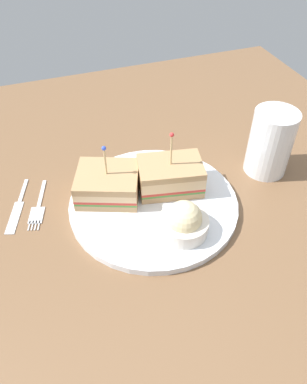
# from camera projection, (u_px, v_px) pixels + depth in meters

# --- Properties ---
(ground_plane) EXTENTS (1.02, 1.02, 0.02)m
(ground_plane) POSITION_uv_depth(u_px,v_px,m) (154.00, 210.00, 0.63)
(ground_plane) COLOR brown
(plate) EXTENTS (0.27, 0.27, 0.01)m
(plate) POSITION_uv_depth(u_px,v_px,m) (154.00, 203.00, 0.62)
(plate) COLOR white
(plate) RESTS_ON ground_plane
(sandwich_half_front) EXTENTS (0.12, 0.09, 0.11)m
(sandwich_half_front) POSITION_uv_depth(u_px,v_px,m) (170.00, 176.00, 0.62)
(sandwich_half_front) COLOR tan
(sandwich_half_front) RESTS_ON plate
(sandwich_half_back) EXTENTS (0.12, 0.11, 0.10)m
(sandwich_half_back) POSITION_uv_depth(u_px,v_px,m) (108.00, 184.00, 0.61)
(sandwich_half_back) COLOR tan
(sandwich_half_back) RESTS_ON plate
(coleslaw_bowl) EXTENTS (0.07, 0.07, 0.05)m
(coleslaw_bowl) POSITION_uv_depth(u_px,v_px,m) (184.00, 222.00, 0.55)
(coleslaw_bowl) COLOR silver
(coleslaw_bowl) RESTS_ON plate
(drink_glass) EXTENTS (0.07, 0.07, 0.12)m
(drink_glass) POSITION_uv_depth(u_px,v_px,m) (270.00, 146.00, 0.65)
(drink_glass) COLOR #B74C33
(drink_glass) RESTS_ON ground_plane
(fork) EXTENTS (0.04, 0.11, 0.00)m
(fork) POSITION_uv_depth(u_px,v_px,m) (38.00, 209.00, 0.61)
(fork) COLOR silver
(fork) RESTS_ON ground_plane
(knife) EXTENTS (0.05, 0.12, 0.00)m
(knife) POSITION_uv_depth(u_px,v_px,m) (17.00, 208.00, 0.62)
(knife) COLOR silver
(knife) RESTS_ON ground_plane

